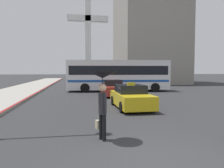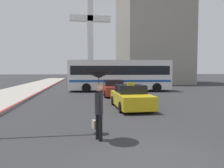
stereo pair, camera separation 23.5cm
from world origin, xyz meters
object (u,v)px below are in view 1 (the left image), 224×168
at_px(pedestrian_with_umbrella, 102,86).
at_px(city_bus, 118,74).
at_px(sedan_red, 112,88).
at_px(taxi, 131,97).
at_px(monument_cross, 88,33).

bearing_deg(pedestrian_with_umbrella, city_bus, -34.56).
distance_m(sedan_red, city_bus, 4.69).
relative_size(taxi, city_bus, 0.39).
height_order(pedestrian_with_umbrella, monument_cross, monument_cross).
relative_size(sedan_red, monument_cross, 0.28).
bearing_deg(pedestrian_with_umbrella, taxi, -44.53).
bearing_deg(taxi, pedestrian_with_umbrella, 67.22).
relative_size(taxi, monument_cross, 0.30).
distance_m(taxi, sedan_red, 6.55).
height_order(taxi, monument_cross, monument_cross).
height_order(taxi, city_bus, city_bus).
bearing_deg(sedan_red, pedestrian_with_umbrella, 78.94).
relative_size(sedan_red, city_bus, 0.37).
bearing_deg(monument_cross, pedestrian_with_umbrella, -92.45).
xyz_separation_m(taxi, sedan_red, (-0.03, 6.55, 0.02)).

